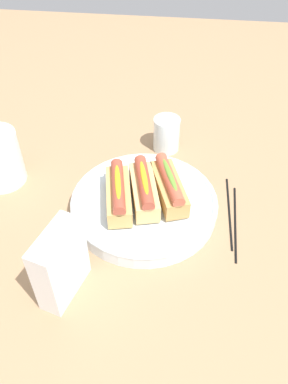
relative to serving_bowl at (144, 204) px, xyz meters
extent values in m
plane|color=#9E7A56|center=(0.00, 0.01, -0.02)|extent=(2.40, 2.40, 0.00)
cylinder|color=silver|center=(0.00, 0.00, 0.00)|extent=(0.32, 0.32, 0.03)
torus|color=silver|center=(0.00, 0.00, 0.01)|extent=(0.32, 0.32, 0.01)
cube|color=tan|center=(0.02, -0.05, 0.04)|extent=(0.16, 0.10, 0.04)
cylinder|color=#BC563D|center=(0.02, -0.05, 0.07)|extent=(0.15, 0.07, 0.03)
ellipsoid|color=olive|center=(0.02, -0.05, 0.08)|extent=(0.11, 0.05, 0.01)
cube|color=#DBB270|center=(0.00, 0.00, 0.04)|extent=(0.16, 0.09, 0.04)
cylinder|color=#A84733|center=(0.00, 0.00, 0.07)|extent=(0.15, 0.06, 0.03)
ellipsoid|color=gold|center=(0.00, 0.00, 0.08)|extent=(0.11, 0.04, 0.01)
cube|color=tan|center=(-0.02, 0.05, 0.04)|extent=(0.16, 0.08, 0.04)
cylinder|color=#A84733|center=(-0.02, 0.05, 0.07)|extent=(0.15, 0.06, 0.03)
ellipsoid|color=gold|center=(-0.02, 0.05, 0.08)|extent=(0.11, 0.04, 0.01)
cylinder|color=white|center=(0.24, -0.03, 0.02)|extent=(0.07, 0.07, 0.09)
cylinder|color=silver|center=(0.24, -0.03, 0.01)|extent=(0.06, 0.06, 0.05)
cube|color=white|center=(-0.22, 0.12, 0.05)|extent=(0.12, 0.07, 0.15)
cylinder|color=black|center=(0.02, -0.19, -0.02)|extent=(0.22, 0.01, 0.01)
cylinder|color=black|center=(-0.01, -0.20, -0.02)|extent=(0.22, 0.01, 0.01)
camera|label=1|loc=(-0.60, -0.08, 0.61)|focal=36.38mm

